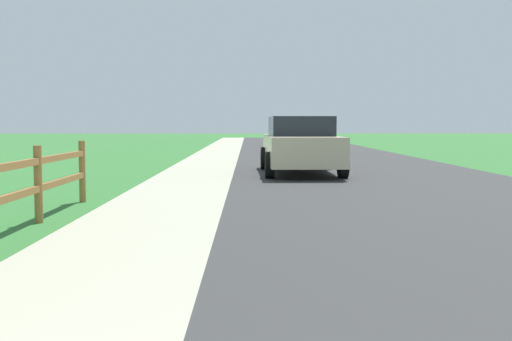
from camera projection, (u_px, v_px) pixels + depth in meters
ground_plane at (238, 158)px, 24.97m from camera, size 120.00×120.00×0.00m
road_asphalt at (323, 155)px, 27.01m from camera, size 7.00×66.00×0.01m
curb_concrete at (167, 155)px, 26.93m from camera, size 6.00×66.00×0.01m
grass_verge at (131, 155)px, 26.92m from camera, size 5.00×66.00×0.00m
parked_suv_beige at (300, 144)px, 17.31m from camera, size 2.07×4.96×1.52m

